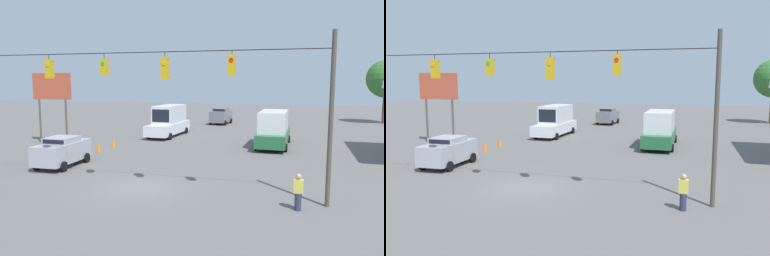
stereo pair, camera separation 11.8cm
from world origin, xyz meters
The scene contains 13 objects.
ground_plane centered at (0.00, 0.00, 0.00)m, with size 140.00×140.00×0.00m, color #605E5B.
overhead_signal_span centered at (-0.03, 0.29, 4.81)m, with size 18.39×0.38×7.59m.
sedan_silver_parked_shoulder centered at (6.78, -3.24, 0.99)m, with size 2.18×4.22×1.91m.
box_truck_white_withflow_far centered at (4.70, -17.77, 1.49)m, with size 2.60×7.02×3.03m.
box_truck_green_oncoming_far centered at (-5.76, -14.34, 1.47)m, with size 2.62×7.25×2.99m.
sedan_grey_withflow_deep centered at (1.78, -29.23, 1.04)m, with size 2.42×4.07×2.00m.
traffic_cone_nearest centered at (7.16, -2.36, 0.37)m, with size 0.38×0.38×0.74m, color orange.
traffic_cone_second centered at (6.97, -4.48, 0.37)m, with size 0.38×0.38×0.74m, color orange.
traffic_cone_third centered at (7.04, -6.57, 0.37)m, with size 0.38×0.38×0.74m, color orange.
traffic_cone_fourth centered at (7.14, -8.37, 0.37)m, with size 0.38×0.38×0.74m, color orange.
traffic_cone_fifth centered at (7.10, -10.66, 0.37)m, with size 0.38×0.38×0.74m, color orange.
roadside_billboard centered at (12.79, -10.56, 4.50)m, with size 3.78×0.16×6.13m.
pedestrian centered at (-7.86, 1.16, 0.79)m, with size 0.40×0.28×1.59m.
Camera 2 is at (-7.92, 17.11, 5.48)m, focal length 35.00 mm.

